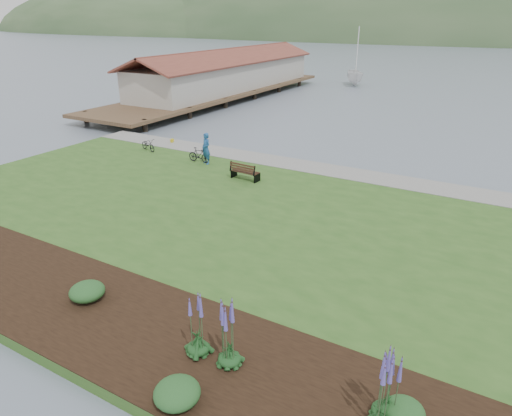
{
  "coord_description": "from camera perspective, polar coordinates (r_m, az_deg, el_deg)",
  "views": [
    {
      "loc": [
        9.97,
        -17.56,
        8.9
      ],
      "look_at": [
        1.03,
        -2.07,
        1.3
      ],
      "focal_mm": 32.0,
      "sensor_mm": 36.0,
      "label": 1
    }
  ],
  "objects": [
    {
      "name": "park_bench",
      "position": [
        25.34,
        -1.49,
        4.62
      ],
      "size": [
        1.69,
        0.78,
        1.02
      ],
      "rotation": [
        0.0,
        0.0,
        -0.07
      ],
      "color": "#301C12",
      "rests_on": "lawn"
    },
    {
      "name": "echium_0",
      "position": [
        12.57,
        -7.35,
        -14.73
      ],
      "size": [
        0.62,
        0.62,
        2.12
      ],
      "color": "#153C1A",
      "rests_on": "garden_bed"
    },
    {
      "name": "lawn",
      "position": [
        20.43,
        -2.41,
        -2.21
      ],
      "size": [
        34.0,
        20.0,
        0.4
      ],
      "primitive_type": "cube",
      "color": "#2E561E",
      "rests_on": "ground"
    },
    {
      "name": "echium_1",
      "position": [
        12.02,
        -3.43,
        -15.23
      ],
      "size": [
        0.62,
        0.62,
        2.37
      ],
      "color": "#153C1A",
      "rests_on": "garden_bed"
    },
    {
      "name": "shrub_1",
      "position": [
        11.69,
        -9.84,
        -21.82
      ],
      "size": [
        1.12,
        1.12,
        0.56
      ],
      "primitive_type": "ellipsoid",
      "color": "#1E4C21",
      "rests_on": "garden_bed"
    },
    {
      "name": "shoreline_path",
      "position": [
        27.75,
        7.46,
        5.02
      ],
      "size": [
        34.0,
        2.2,
        0.03
      ],
      "primitive_type": "cube",
      "color": "gray",
      "rests_on": "lawn"
    },
    {
      "name": "shrub_0",
      "position": [
        15.82,
        -20.37,
        -9.75
      ],
      "size": [
        1.12,
        1.12,
        0.56
      ],
      "primitive_type": "ellipsoid",
      "color": "#1E4C21",
      "rests_on": "garden_bed"
    },
    {
      "name": "person",
      "position": [
        28.21,
        -6.27,
        7.73
      ],
      "size": [
        0.97,
        0.84,
        2.25
      ],
      "primitive_type": "imported",
      "rotation": [
        0.0,
        0.0,
        -0.41
      ],
      "color": "#205494",
      "rests_on": "lawn"
    },
    {
      "name": "ground",
      "position": [
        22.07,
        0.36,
        -0.76
      ],
      "size": [
        600.0,
        600.0,
        0.0
      ],
      "primitive_type": "plane",
      "color": "slate",
      "rests_on": "ground"
    },
    {
      "name": "pannier",
      "position": [
        33.7,
        -10.44,
        8.27
      ],
      "size": [
        0.21,
        0.28,
        0.27
      ],
      "primitive_type": "cube",
      "rotation": [
        0.0,
        0.0,
        0.2
      ],
      "color": "gold",
      "rests_on": "lawn"
    },
    {
      "name": "echium_2",
      "position": [
        10.84,
        15.45,
        -21.97
      ],
      "size": [
        0.62,
        0.62,
        2.3
      ],
      "color": "#153C1A",
      "rests_on": "garden_bed"
    },
    {
      "name": "shrub_2",
      "position": [
        11.71,
        18.02,
        -23.05
      ],
      "size": [
        0.94,
        0.94,
        0.47
      ],
      "primitive_type": "ellipsoid",
      "color": "#1E4C21",
      "rests_on": "garden_bed"
    },
    {
      "name": "bicycle_a",
      "position": [
        31.9,
        -13.33,
        7.71
      ],
      "size": [
        0.99,
        1.66,
        0.82
      ],
      "primitive_type": "imported",
      "rotation": [
        0.0,
        0.0,
        1.26
      ],
      "color": "black",
      "rests_on": "lawn"
    },
    {
      "name": "sailboat",
      "position": [
        65.66,
        12.21,
        14.74
      ],
      "size": [
        12.07,
        12.15,
        23.9
      ],
      "primitive_type": "imported",
      "rotation": [
        0.0,
        0.0,
        0.43
      ],
      "color": "silver",
      "rests_on": "ground"
    },
    {
      "name": "pier_pavilion",
      "position": [
        54.5,
        -3.76,
        16.38
      ],
      "size": [
        8.0,
        36.0,
        5.4
      ],
      "color": "#4C3826",
      "rests_on": "ground"
    },
    {
      "name": "bicycle_b",
      "position": [
        28.72,
        -7.13,
        6.59
      ],
      "size": [
        0.49,
        1.54,
        0.92
      ],
      "primitive_type": "imported",
      "rotation": [
        0.0,
        0.0,
        1.6
      ],
      "color": "black",
      "rests_on": "lawn"
    },
    {
      "name": "echium_3",
      "position": [
        11.2,
        16.25,
        -20.47
      ],
      "size": [
        0.62,
        0.62,
        2.14
      ],
      "color": "#153C1A",
      "rests_on": "garden_bed"
    },
    {
      "name": "garden_bed",
      "position": [
        13.45,
        -9.65,
        -16.48
      ],
      "size": [
        24.0,
        4.4,
        0.04
      ],
      "primitive_type": "cube",
      "color": "black",
      "rests_on": "lawn"
    }
  ]
}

